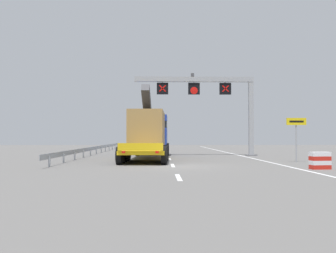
{
  "coord_description": "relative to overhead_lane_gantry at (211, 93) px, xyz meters",
  "views": [
    {
      "loc": [
        -1.13,
        -21.51,
        1.69
      ],
      "look_at": [
        -0.36,
        9.31,
        2.54
      ],
      "focal_mm": 39.99,
      "sensor_mm": 36.0,
      "label": 1
    }
  ],
  "objects": [
    {
      "name": "ground",
      "position": [
        -3.55,
        -11.93,
        -5.67
      ],
      "size": [
        112.0,
        112.0,
        0.0
      ],
      "primitive_type": "plane",
      "color": "slate"
    },
    {
      "name": "guardrail_left",
      "position": [
        -10.85,
        4.97,
        -5.11
      ],
      "size": [
        0.13,
        37.79,
        0.76
      ],
      "color": "#999EA3",
      "rests_on": "ground"
    },
    {
      "name": "crash_barrier_striped",
      "position": [
        3.73,
        -14.12,
        -5.22
      ],
      "size": [
        1.05,
        0.62,
        0.9
      ],
      "color": "red",
      "rests_on": "ground"
    },
    {
      "name": "edge_line_right",
      "position": [
        2.65,
        0.07,
        -5.67
      ],
      "size": [
        0.2,
        63.0,
        0.01
      ],
      "primitive_type": "cube",
      "color": "silver",
      "rests_on": "ground"
    },
    {
      "name": "heavy_haul_truck_yellow",
      "position": [
        -5.4,
        -3.44,
        -3.69
      ],
      "size": [
        3.55,
        14.15,
        5.3
      ],
      "color": "yellow",
      "rests_on": "ground"
    },
    {
      "name": "lane_markings",
      "position": [
        -3.86,
        17.59,
        -5.67
      ],
      "size": [
        0.2,
        73.63,
        0.01
      ],
      "color": "silver",
      "rests_on": "ground"
    },
    {
      "name": "overhead_lane_gantry",
      "position": [
        0.0,
        0.0,
        0.0
      ],
      "size": [
        10.95,
        0.9,
        7.4
      ],
      "color": "#9EA0A5",
      "rests_on": "ground"
    },
    {
      "name": "exit_sign_yellow",
      "position": [
        4.49,
        -8.77,
        -3.5
      ],
      "size": [
        1.32,
        0.15,
        2.95
      ],
      "color": "#9EA0A5",
      "rests_on": "ground"
    }
  ]
}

